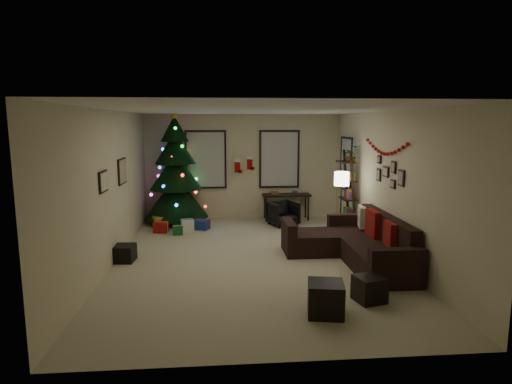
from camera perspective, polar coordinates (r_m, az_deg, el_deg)
floor at (r=8.01m, az=-0.36°, el=-8.84°), size 7.00×7.00×0.00m
ceiling at (r=7.63m, az=-0.38°, el=10.84°), size 7.00×7.00×0.00m
wall_back at (r=11.18m, az=-1.76°, el=3.34°), size 5.00×0.00×5.00m
wall_front at (r=4.29m, az=3.28°, el=-5.96°), size 5.00×0.00×5.00m
wall_left at (r=7.92m, az=-18.71°, el=0.50°), size 0.00×7.00×7.00m
wall_right at (r=8.28m, az=17.15°, el=0.94°), size 0.00×7.00×7.00m
window_back_left at (r=11.12m, az=-6.67°, el=4.28°), size 1.05×0.06×1.50m
window_back_right at (r=11.22m, az=3.11°, el=4.37°), size 1.05×0.06×1.50m
window_right_wall at (r=10.65m, az=11.94°, el=3.67°), size 0.06×0.90×1.30m
christmas_tree at (r=10.83m, az=-10.58°, el=2.20°), size 1.56×1.56×2.90m
presents at (r=10.15m, az=-10.21°, el=-4.39°), size 1.30×0.89×0.30m
sofa at (r=8.06m, az=13.08°, el=-6.89°), size 1.84×2.67×0.86m
pillow_red_a at (r=7.51m, az=17.34°, el=-5.41°), size 0.15×0.43×0.42m
pillow_red_b at (r=8.22m, az=15.27°, el=-4.07°), size 0.14×0.50×0.50m
pillow_cream at (r=8.81m, az=13.87°, el=-3.22°), size 0.20×0.44×0.42m
ottoman_near at (r=5.81m, az=9.22°, el=-13.79°), size 0.53×0.53×0.43m
ottoman_far at (r=6.35m, az=14.81°, el=-12.32°), size 0.46×0.46×0.36m
desk at (r=11.12m, az=4.05°, el=-0.67°), size 1.24×0.44×0.67m
desk_chair at (r=10.51m, az=3.62°, el=-2.85°), size 0.74×0.72×0.60m
bookshelf at (r=9.91m, az=12.22°, el=-0.17°), size 0.30×0.55×1.88m
potted_plant at (r=9.76m, az=12.48°, el=5.18°), size 0.62×0.58×0.55m
floor_lamp at (r=9.19m, az=11.28°, el=1.14°), size 0.31×0.31×1.47m
art_map at (r=8.71m, az=-17.33°, el=2.64°), size 0.04×0.60×0.50m
art_abstract at (r=7.38m, az=-19.61°, el=1.31°), size 0.04×0.45×0.35m
gallery at (r=8.18m, az=17.28°, el=2.40°), size 0.03×1.25×0.54m
garland at (r=8.31m, az=16.74°, el=5.69°), size 0.08×1.90×0.30m
stocking_left at (r=10.98m, az=-2.45°, el=3.52°), size 0.20×0.05×0.36m
stocking_right at (r=11.17m, az=-0.80°, el=3.91°), size 0.20×0.05×0.36m
storage_bin at (r=8.22m, az=-17.85°, el=-7.74°), size 0.63×0.45×0.30m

